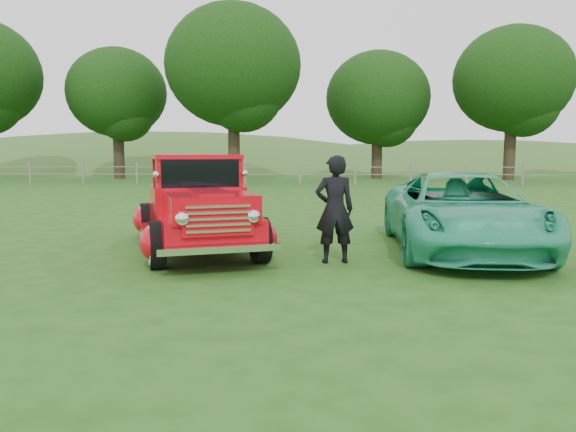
{
  "coord_description": "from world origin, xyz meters",
  "views": [
    {
      "loc": [
        0.43,
        -8.65,
        1.85
      ],
      "look_at": [
        0.08,
        1.2,
        0.7
      ],
      "focal_mm": 35.0,
      "sensor_mm": 36.0,
      "label": 1
    }
  ],
  "objects_px": {
    "red_pickup": "(196,208)",
    "man": "(335,209)",
    "tree_mid_west": "(117,93)",
    "tree_near_east": "(378,98)",
    "tree_near_west": "(233,66)",
    "tree_mid_east": "(513,79)",
    "teal_sedan": "(461,212)"
  },
  "relations": [
    {
      "from": "red_pickup",
      "to": "man",
      "type": "bearing_deg",
      "value": -42.83
    },
    {
      "from": "teal_sedan",
      "to": "red_pickup",
      "type": "bearing_deg",
      "value": -176.87
    },
    {
      "from": "tree_near_east",
      "to": "tree_mid_west",
      "type": "bearing_deg",
      "value": -176.63
    },
    {
      "from": "red_pickup",
      "to": "teal_sedan",
      "type": "distance_m",
      "value": 4.87
    },
    {
      "from": "tree_mid_east",
      "to": "red_pickup",
      "type": "height_order",
      "value": "tree_mid_east"
    },
    {
      "from": "tree_mid_west",
      "to": "red_pickup",
      "type": "xyz_separation_m",
      "value": [
        10.36,
        -26.37,
        -4.75
      ]
    },
    {
      "from": "tree_mid_west",
      "to": "teal_sedan",
      "type": "xyz_separation_m",
      "value": [
        15.23,
        -26.35,
        -4.83
      ]
    },
    {
      "from": "tree_near_west",
      "to": "tree_near_east",
      "type": "distance_m",
      "value": 9.97
    },
    {
      "from": "red_pickup",
      "to": "man",
      "type": "xyz_separation_m",
      "value": [
        2.51,
        -1.1,
        0.09
      ]
    },
    {
      "from": "tree_near_east",
      "to": "tree_mid_east",
      "type": "distance_m",
      "value": 8.3
    },
    {
      "from": "tree_mid_east",
      "to": "red_pickup",
      "type": "distance_m",
      "value": 29.78
    },
    {
      "from": "tree_mid_west",
      "to": "red_pickup",
      "type": "distance_m",
      "value": 28.73
    },
    {
      "from": "tree_mid_east",
      "to": "teal_sedan",
      "type": "height_order",
      "value": "tree_mid_east"
    },
    {
      "from": "teal_sedan",
      "to": "tree_mid_west",
      "type": "bearing_deg",
      "value": 122.9
    },
    {
      "from": "red_pickup",
      "to": "man",
      "type": "height_order",
      "value": "red_pickup"
    },
    {
      "from": "tree_mid_west",
      "to": "tree_mid_east",
      "type": "relative_size",
      "value": 0.9
    },
    {
      "from": "teal_sedan",
      "to": "man",
      "type": "height_order",
      "value": "man"
    },
    {
      "from": "red_pickup",
      "to": "teal_sedan",
      "type": "xyz_separation_m",
      "value": [
        4.87,
        0.02,
        -0.07
      ]
    },
    {
      "from": "tree_near_east",
      "to": "teal_sedan",
      "type": "height_order",
      "value": "tree_near_east"
    },
    {
      "from": "tree_near_west",
      "to": "man",
      "type": "distance_m",
      "value": 25.65
    },
    {
      "from": "tree_mid_east",
      "to": "tree_near_east",
      "type": "bearing_deg",
      "value": 165.96
    },
    {
      "from": "tree_mid_west",
      "to": "tree_near_east",
      "type": "bearing_deg",
      "value": 3.37
    },
    {
      "from": "tree_mid_east",
      "to": "tree_near_west",
      "type": "bearing_deg",
      "value": -173.29
    },
    {
      "from": "tree_near_east",
      "to": "red_pickup",
      "type": "distance_m",
      "value": 28.52
    },
    {
      "from": "tree_mid_west",
      "to": "tree_mid_east",
      "type": "bearing_deg",
      "value": -2.29
    },
    {
      "from": "tree_mid_west",
      "to": "tree_near_east",
      "type": "height_order",
      "value": "tree_mid_west"
    },
    {
      "from": "tree_near_west",
      "to": "tree_mid_east",
      "type": "distance_m",
      "value": 17.13
    },
    {
      "from": "tree_near_west",
      "to": "man",
      "type": "xyz_separation_m",
      "value": [
        4.87,
        -24.48,
        -5.91
      ]
    },
    {
      "from": "teal_sedan",
      "to": "man",
      "type": "bearing_deg",
      "value": -151.65
    },
    {
      "from": "tree_mid_west",
      "to": "man",
      "type": "relative_size",
      "value": 4.76
    },
    {
      "from": "tree_near_west",
      "to": "tree_near_east",
      "type": "height_order",
      "value": "tree_near_west"
    },
    {
      "from": "tree_near_west",
      "to": "man",
      "type": "bearing_deg",
      "value": -78.75
    }
  ]
}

